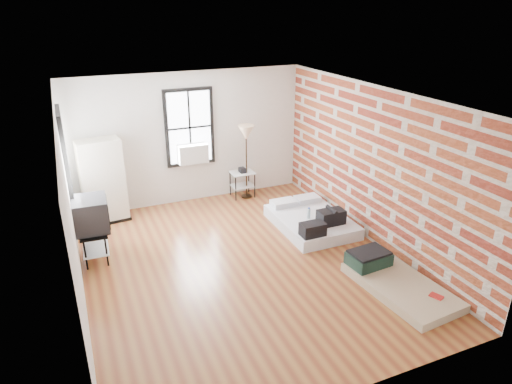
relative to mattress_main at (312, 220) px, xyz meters
name	(u,v)px	position (x,y,z in m)	size (l,w,h in m)	color
ground	(242,265)	(-1.75, -0.75, -0.15)	(6.00, 6.00, 0.00)	brown
room_shell	(246,158)	(-1.51, -0.38, 1.59)	(5.02, 6.02, 2.80)	silver
mattress_main	(312,220)	(0.00, 0.00, 0.00)	(1.28, 1.73, 0.56)	white
mattress_bare	(393,279)	(0.17, -2.23, -0.04)	(1.06, 1.82, 0.38)	tan
wardrobe	(103,181)	(-3.62, 1.90, 0.68)	(0.89, 0.57, 1.68)	black
side_table	(242,177)	(-0.67, 1.97, 0.31)	(0.52, 0.41, 0.68)	black
floor_lamp	(246,136)	(-0.59, 1.90, 1.26)	(0.35, 0.35, 1.65)	black
tv_stand	(91,216)	(-3.96, 0.44, 0.64)	(0.59, 0.81, 1.11)	black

